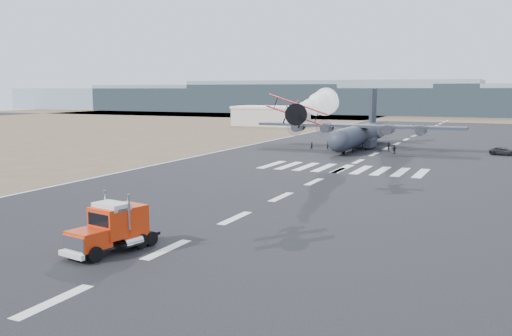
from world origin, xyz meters
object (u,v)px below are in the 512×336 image
Objects in this scene: support_vehicle at (504,151)px; crew_e at (333,147)px; semi_truck at (113,227)px; transport_aircraft at (360,133)px; crew_a at (363,147)px; crew_d at (394,149)px; crew_g at (328,145)px; hangar_left at (271,116)px; crew_h at (312,146)px; aerobatic_biplane at (295,111)px; crew_b at (352,148)px; crew_f at (389,147)px; crew_c at (334,147)px.

crew_e is (-31.98, -5.49, 0.05)m from support_vehicle.
transport_aircraft is (-1.92, 84.73, 1.36)m from semi_truck.
crew_d is at bearing -24.51° from crew_a.
crew_a reaches higher than support_vehicle.
semi_truck reaches higher than crew_g.
crew_h is (38.32, -69.41, -2.63)m from hangar_left.
aerobatic_biplane reaches higher than crew_b.
crew_d is 1.13× the size of crew_h.
hangar_left is 0.57× the size of transport_aircraft.
semi_truck reaches higher than crew_h.
crew_a is at bearing -85.18° from crew_d.
transport_aircraft is at bearing 91.80° from support_vehicle.
semi_truck reaches higher than crew_a.
crew_g is at bearing -58.77° from hangar_left.
support_vehicle is at bearing -4.15° from transport_aircraft.
transport_aircraft is (46.55, -62.27, -0.18)m from hangar_left.
semi_truck is 1.32× the size of aerobatic_biplane.
crew_b is 0.94× the size of crew_d.
hangar_left reaches higher than crew_g.
crew_b is at bearing -109.68° from crew_a.
crew_d is at bearing -88.04° from crew_g.
crew_e is at bearing 105.36° from support_vehicle.
support_vehicle is at bearing 73.61° from crew_b.
crew_a reaches higher than crew_h.
aerobatic_biplane is at bearing 26.62° from crew_d.
crew_c is at bearing -82.83° from crew_f.
hangar_left is at bearing 14.84° from crew_c.
hangar_left reaches higher than semi_truck.
semi_truck reaches higher than crew_c.
transport_aircraft is 24.48× the size of crew_d.
hangar_left is 3.74× the size of aerobatic_biplane.
semi_truck is 78.26m from crew_h.
crew_d is at bearing -44.06° from transport_aircraft.
semi_truck is at bearing 167.20° from crew_c.
aerobatic_biplane is at bearing -23.84° from crew_b.
crew_d is at bearing -107.94° from crew_c.
crew_f is at bearing 100.61° from support_vehicle.
semi_truck is 27.57m from aerobatic_biplane.
aerobatic_biplane is at bearing -16.53° from crew_f.
crew_a is at bearing -87.05° from crew_f.
hangar_left is 4.57× the size of support_vehicle.
crew_a is (0.12, 79.24, -1.05)m from semi_truck.
crew_d is (1.83, 50.35, -9.06)m from aerobatic_biplane.
crew_c is 0.91× the size of crew_d.
semi_truck is 81.13m from crew_f.
crew_h is (-10.15, 77.59, -1.09)m from semi_truck.
crew_h is (-15.10, -3.38, -0.12)m from crew_f.
crew_f reaches higher than support_vehicle.
crew_d is (12.20, -0.27, 0.08)m from crew_c.
crew_g is (-7.15, 78.86, -1.02)m from semi_truck.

